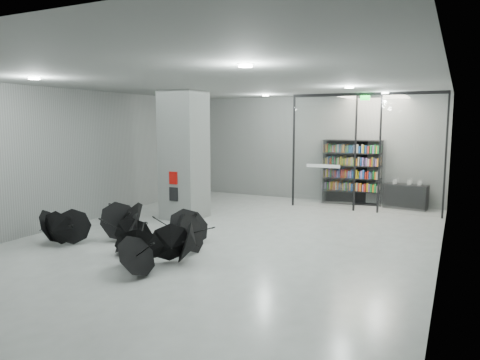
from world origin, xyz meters
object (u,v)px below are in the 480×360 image
at_px(bookshelf, 352,172).
at_px(umbrella_cluster, 135,238).
at_px(shop_counter, 406,196).
at_px(column, 184,155).

relative_size(bookshelf, umbrella_cluster, 0.45).
distance_m(bookshelf, umbrella_cluster, 9.04).
bearing_deg(shop_counter, bookshelf, -174.15).
bearing_deg(column, bookshelf, 48.18).
bearing_deg(umbrella_cluster, shop_counter, 57.86).
distance_m(bookshelf, shop_counter, 2.06).
xyz_separation_m(shop_counter, umbrella_cluster, (-5.21, -8.30, -0.13)).
height_order(bookshelf, umbrella_cluster, bookshelf).
relative_size(bookshelf, shop_counter, 1.65).
distance_m(shop_counter, umbrella_cluster, 9.80).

